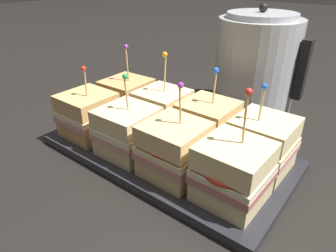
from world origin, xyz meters
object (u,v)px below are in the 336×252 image
Objects in this scene: sandwich_front_center_left at (128,131)px; kettle_steel at (256,65)px; sandwich_front_far_left at (88,115)px; sandwich_back_center_right at (207,126)px; sandwich_back_far_right at (262,144)px; sandwich_front_center_right at (174,150)px; sandwich_back_far_left at (127,99)px; serving_platter at (168,152)px; sandwich_back_center_left at (162,111)px; sandwich_front_far_right at (233,172)px.

kettle_steel reaches higher than sandwich_front_center_left.
sandwich_front_center_left reaches higher than sandwich_front_far_left.
sandwich_back_center_right is (0.10, 0.11, 0.00)m from sandwich_front_center_left.
sandwich_front_center_left is (0.11, -0.00, 0.00)m from sandwich_front_far_left.
sandwich_back_far_right is 0.29m from kettle_steel.
kettle_steel reaches higher than sandwich_front_center_right.
sandwich_back_far_right reaches higher than sandwich_front_far_left.
sandwich_front_center_right is 0.24m from sandwich_back_far_left.
serving_platter is at bearing 135.48° from sandwich_front_center_right.
kettle_steel is at bearing 77.55° from sandwich_front_center_left.
sandwich_back_center_right is 0.11m from sandwich_back_far_right.
sandwich_back_far_left is 0.65× the size of kettle_steel.
sandwich_back_far_left reaches higher than sandwich_back_far_right.
kettle_steel is (0.19, 0.36, 0.05)m from sandwich_front_far_left.
sandwich_front_center_left is at bearing -153.54° from sandwich_back_far_right.
sandwich_front_center_left is 0.60× the size of kettle_steel.
sandwich_front_center_left is at bearing -179.70° from sandwich_front_center_right.
sandwich_back_far_left is 0.21m from sandwich_back_center_right.
sandwich_back_far_left is (-0.21, 0.11, -0.00)m from sandwich_front_center_right.
sandwich_back_center_left is at bearing -0.78° from sandwich_back_far_left.
sandwich_front_far_right is 1.13× the size of sandwich_back_far_right.
sandwich_back_far_left is 1.00× the size of sandwich_back_center_left.
sandwich_front_center_right is at bearing -43.77° from sandwich_back_center_left.
sandwich_front_center_left is at bearing -0.03° from sandwich_front_far_left.
sandwich_back_far_right is at bearing 17.98° from sandwich_front_far_left.
sandwich_front_far_left is 0.57× the size of kettle_steel.
sandwich_front_far_left is 0.22m from sandwich_front_center_right.
sandwich_front_far_right is 0.10m from sandwich_back_far_right.
serving_platter is 1.79× the size of kettle_steel.
serving_platter is at bearing -18.26° from sandwich_back_far_left.
sandwich_front_far_left is (-0.16, -0.06, 0.05)m from serving_platter.
sandwich_front_far_left is 0.93× the size of sandwich_back_center_right.
sandwich_front_far_left is 0.42m from kettle_steel.
sandwich_back_center_left is at bearing 179.75° from sandwich_back_far_right.
sandwich_front_center_right is at bearing -135.31° from sandwich_back_far_right.
sandwich_front_far_left is 0.96× the size of sandwich_back_far_right.
sandwich_front_center_right is (0.11, 0.00, 0.00)m from sandwich_front_center_left.
sandwich_front_far_left is 0.24m from sandwich_back_center_right.
kettle_steel reaches higher than sandwich_back_far_right.
sandwich_back_far_left is at bearing 135.33° from sandwich_front_center_left.
sandwich_front_far_left is 0.15m from sandwich_back_center_left.
sandwich_back_center_left is at bearing 136.23° from sandwich_front_center_right.
sandwich_back_far_right is (0.11, 0.10, 0.00)m from sandwich_front_center_right.
serving_platter is 0.18m from sandwich_front_far_right.
sandwich_front_center_right is at bearing -178.16° from sandwich_front_far_right.
sandwich_front_far_right is 0.68× the size of kettle_steel.
sandwich_front_far_right is 0.33m from sandwich_back_far_left.
sandwich_back_center_left is (-0.11, 0.11, -0.00)m from sandwich_front_center_right.
kettle_steel reaches higher than sandwich_back_center_right.
sandwich_front_center_right is 0.96× the size of sandwich_back_center_left.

